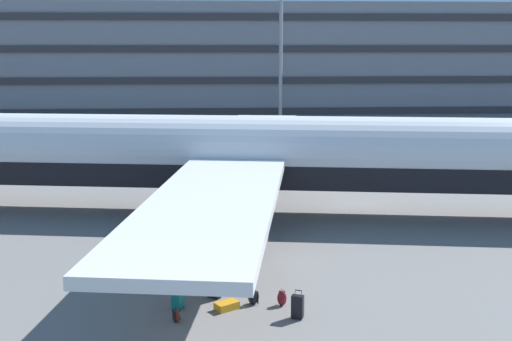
# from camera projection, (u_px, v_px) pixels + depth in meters

# --- Properties ---
(ground_plane) EXTENTS (600.00, 600.00, 0.00)m
(ground_plane) POSITION_uv_depth(u_px,v_px,m) (361.00, 210.00, 33.26)
(ground_plane) COLOR slate
(terminal_structure) EXTENTS (133.35, 18.49, 12.72)m
(terminal_structure) POSITION_uv_depth(u_px,v_px,m) (279.00, 62.00, 75.53)
(terminal_structure) COLOR slate
(terminal_structure) RESTS_ON ground_plane
(airliner) EXTENTS (43.43, 35.47, 10.28)m
(airliner) POSITION_uv_depth(u_px,v_px,m) (253.00, 155.00, 31.88)
(airliner) COLOR silver
(airliner) RESTS_ON ground_plane
(suitcase_upright) EXTENTS (0.42, 0.48, 0.85)m
(suitcase_upright) POSITION_uv_depth(u_px,v_px,m) (178.00, 298.00, 20.73)
(suitcase_upright) COLOR #147266
(suitcase_upright) RESTS_ON ground_plane
(suitcase_teal) EXTENTS (0.52, 0.49, 0.99)m
(suitcase_teal) POSITION_uv_depth(u_px,v_px,m) (214.00, 285.00, 21.68)
(suitcase_teal) COLOR black
(suitcase_teal) RESTS_ON ground_plane
(suitcase_laid_flat) EXTENTS (0.85, 0.76, 0.25)m
(suitcase_laid_flat) POSITION_uv_depth(u_px,v_px,m) (227.00, 306.00, 20.78)
(suitcase_laid_flat) COLOR orange
(suitcase_laid_flat) RESTS_ON ground_plane
(suitcase_silver) EXTENTS (0.42, 0.34, 0.91)m
(suitcase_silver) POSITION_uv_depth(u_px,v_px,m) (298.00, 306.00, 20.03)
(suitcase_silver) COLOR black
(suitcase_silver) RESTS_ON ground_plane
(backpack_scuffed) EXTENTS (0.44, 0.39, 0.55)m
(backpack_scuffed) POSITION_uv_depth(u_px,v_px,m) (253.00, 297.00, 21.18)
(backpack_scuffed) COLOR black
(backpack_scuffed) RESTS_ON ground_plane
(backpack_small) EXTENTS (0.33, 0.28, 0.56)m
(backpack_small) POSITION_uv_depth(u_px,v_px,m) (282.00, 298.00, 21.05)
(backpack_small) COLOR maroon
(backpack_small) RESTS_ON ground_plane
(backpack_purple) EXTENTS (0.31, 0.39, 0.47)m
(backpack_purple) POSITION_uv_depth(u_px,v_px,m) (177.00, 316.00, 19.83)
(backpack_purple) COLOR #592619
(backpack_purple) RESTS_ON ground_plane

